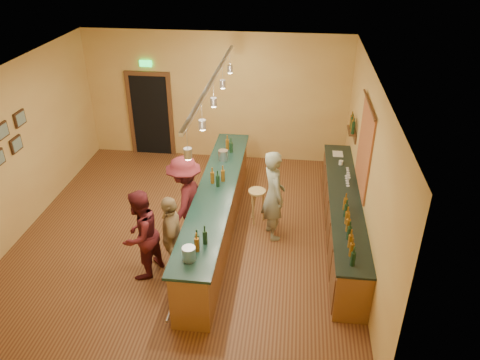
# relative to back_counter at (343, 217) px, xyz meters

# --- Properties ---
(floor) EXTENTS (7.00, 7.00, 0.00)m
(floor) POSITION_rel_back_counter_xyz_m (-2.97, -0.18, -0.49)
(floor) COLOR #522B17
(floor) RESTS_ON ground
(ceiling) EXTENTS (6.50, 7.00, 0.02)m
(ceiling) POSITION_rel_back_counter_xyz_m (-2.97, -0.18, 2.71)
(ceiling) COLOR silver
(ceiling) RESTS_ON wall_back
(wall_back) EXTENTS (6.50, 0.02, 3.20)m
(wall_back) POSITION_rel_back_counter_xyz_m (-2.97, 3.32, 1.11)
(wall_back) COLOR tan
(wall_back) RESTS_ON floor
(wall_front) EXTENTS (6.50, 0.02, 3.20)m
(wall_front) POSITION_rel_back_counter_xyz_m (-2.97, -3.68, 1.11)
(wall_front) COLOR tan
(wall_front) RESTS_ON floor
(wall_left) EXTENTS (0.02, 7.00, 3.20)m
(wall_left) POSITION_rel_back_counter_xyz_m (-6.22, -0.18, 1.11)
(wall_left) COLOR tan
(wall_left) RESTS_ON floor
(wall_right) EXTENTS (0.02, 7.00, 3.20)m
(wall_right) POSITION_rel_back_counter_xyz_m (0.28, -0.18, 1.11)
(wall_right) COLOR tan
(wall_right) RESTS_ON floor
(doorway) EXTENTS (1.15, 0.09, 2.48)m
(doorway) POSITION_rel_back_counter_xyz_m (-4.67, 3.30, 0.64)
(doorway) COLOR black
(doorway) RESTS_ON wall_back
(tapestry) EXTENTS (0.03, 1.40, 1.60)m
(tapestry) POSITION_rel_back_counter_xyz_m (0.26, 0.22, 1.36)
(tapestry) COLOR maroon
(tapestry) RESTS_ON wall_right
(bottle_shelf) EXTENTS (0.17, 0.55, 0.54)m
(bottle_shelf) POSITION_rel_back_counter_xyz_m (0.20, 1.72, 1.18)
(bottle_shelf) COLOR #4C3316
(bottle_shelf) RESTS_ON wall_right
(back_counter) EXTENTS (0.60, 4.55, 1.27)m
(back_counter) POSITION_rel_back_counter_xyz_m (0.00, 0.00, 0.00)
(back_counter) COLOR brown
(back_counter) RESTS_ON floor
(tasting_bar) EXTENTS (0.73, 5.10, 1.38)m
(tasting_bar) POSITION_rel_back_counter_xyz_m (-2.40, -0.18, 0.12)
(tasting_bar) COLOR brown
(tasting_bar) RESTS_ON floor
(pendant_track) EXTENTS (0.11, 4.60, 0.50)m
(pendant_track) POSITION_rel_back_counter_xyz_m (-2.40, -0.18, 2.50)
(pendant_track) COLOR silver
(pendant_track) RESTS_ON ceiling
(bartender) EXTENTS (0.65, 0.77, 1.81)m
(bartender) POSITION_rel_back_counter_xyz_m (-1.33, -0.04, 0.42)
(bartender) COLOR gray
(bartender) RESTS_ON floor
(customer_a) EXTENTS (0.85, 0.96, 1.64)m
(customer_a) POSITION_rel_back_counter_xyz_m (-3.48, -1.46, 0.33)
(customer_a) COLOR #59191E
(customer_a) RESTS_ON floor
(customer_b) EXTENTS (0.59, 0.99, 1.57)m
(customer_b) POSITION_rel_back_counter_xyz_m (-2.95, -1.42, 0.30)
(customer_b) COLOR #997A51
(customer_b) RESTS_ON floor
(customer_c) EXTENTS (0.78, 1.21, 1.76)m
(customer_c) POSITION_rel_back_counter_xyz_m (-2.95, -0.39, 0.39)
(customer_c) COLOR #59191E
(customer_c) RESTS_ON floor
(bar_stool) EXTENTS (0.35, 0.35, 0.72)m
(bar_stool) POSITION_rel_back_counter_xyz_m (-1.68, 0.41, 0.09)
(bar_stool) COLOR #A9874C
(bar_stool) RESTS_ON floor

